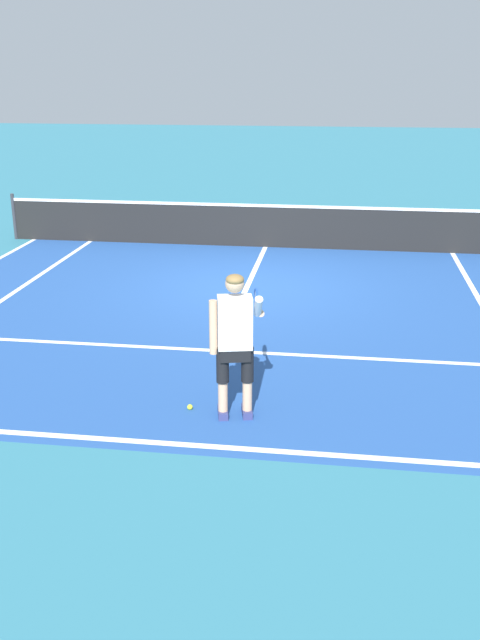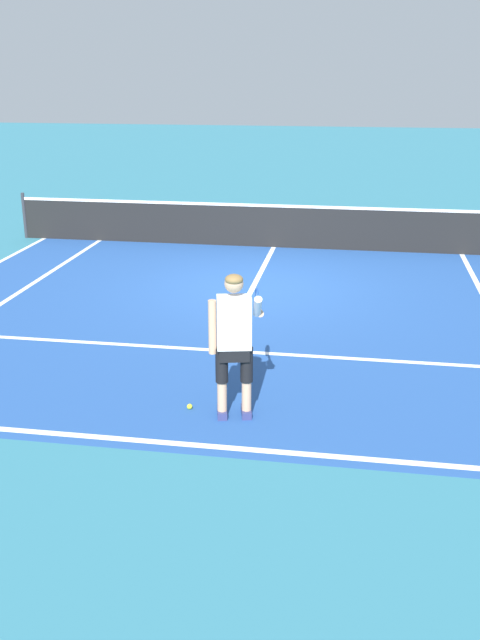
# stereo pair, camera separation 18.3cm
# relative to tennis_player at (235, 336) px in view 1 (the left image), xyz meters

# --- Properties ---
(ground_plane) EXTENTS (80.00, 80.00, 0.00)m
(ground_plane) POSITION_rel_tennis_player_xyz_m (-0.55, 5.19, -0.99)
(ground_plane) COLOR teal
(court_inner_surface) EXTENTS (10.98, 9.53, 0.00)m
(court_inner_surface) POSITION_rel_tennis_player_xyz_m (-0.55, 3.81, -0.99)
(court_inner_surface) COLOR #234C93
(court_inner_surface) RESTS_ON ground
(line_baseline) EXTENTS (10.98, 0.10, 0.01)m
(line_baseline) POSITION_rel_tennis_player_xyz_m (-0.55, -0.75, -0.99)
(line_baseline) COLOR white
(line_baseline) RESTS_ON ground
(line_service) EXTENTS (8.23, 0.10, 0.01)m
(line_service) POSITION_rel_tennis_player_xyz_m (-0.55, 1.98, -0.99)
(line_service) COLOR white
(line_service) RESTS_ON ground
(line_centre_service) EXTENTS (0.10, 6.40, 0.01)m
(line_centre_service) POSITION_rel_tennis_player_xyz_m (-0.55, 5.18, -0.99)
(line_centre_service) COLOR white
(line_centre_service) RESTS_ON ground
(line_singles_left) EXTENTS (0.10, 9.13, 0.01)m
(line_singles_left) POSITION_rel_tennis_player_xyz_m (-4.67, 3.81, -0.99)
(line_singles_left) COLOR white
(line_singles_left) RESTS_ON ground
(tennis_net) EXTENTS (11.96, 0.08, 1.07)m
(tennis_net) POSITION_rel_tennis_player_xyz_m (-0.55, 8.38, -0.49)
(tennis_net) COLOR #333338
(tennis_net) RESTS_ON ground
(tennis_player) EXTENTS (0.59, 1.20, 1.71)m
(tennis_player) POSITION_rel_tennis_player_xyz_m (0.00, 0.00, 0.00)
(tennis_player) COLOR navy
(tennis_player) RESTS_ON ground
(tennis_ball_near_feet) EXTENTS (0.07, 0.07, 0.07)m
(tennis_ball_near_feet) POSITION_rel_tennis_player_xyz_m (-0.56, 0.08, -0.96)
(tennis_ball_near_feet) COLOR #CCE02D
(tennis_ball_near_feet) RESTS_ON ground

